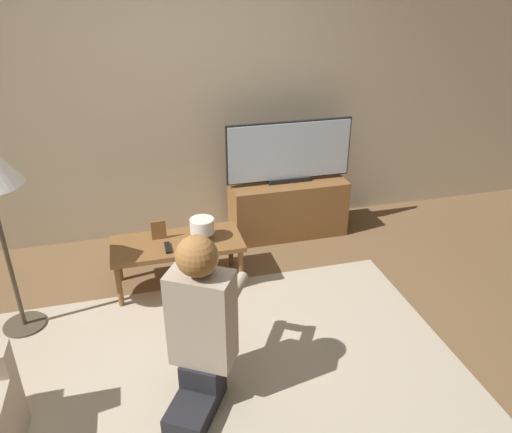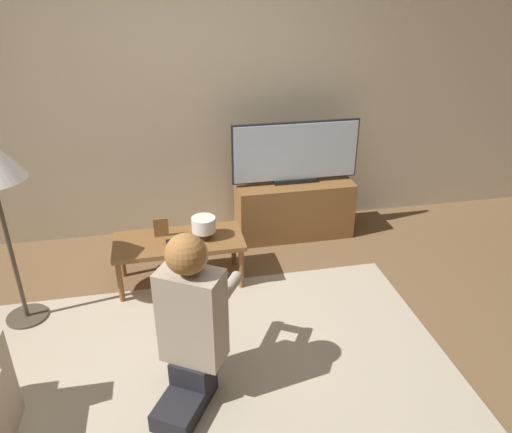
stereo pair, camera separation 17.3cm
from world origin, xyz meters
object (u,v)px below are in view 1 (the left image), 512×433
at_px(tv, 289,152).
at_px(person_kneeling, 201,319).
at_px(table_lamp, 202,227).
at_px(coffee_table, 177,247).

bearing_deg(tv, person_kneeling, -121.12).
height_order(tv, person_kneeling, tv).
distance_m(person_kneeling, table_lamp, 1.16).
bearing_deg(person_kneeling, tv, -89.95).
height_order(coffee_table, table_lamp, table_lamp).
distance_m(coffee_table, person_kneeling, 1.18).
bearing_deg(coffee_table, tv, 29.26).
relative_size(coffee_table, person_kneeling, 0.94).
xyz_separation_m(tv, coffee_table, (-1.07, -0.60, -0.45)).
relative_size(person_kneeling, table_lamp, 5.74).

